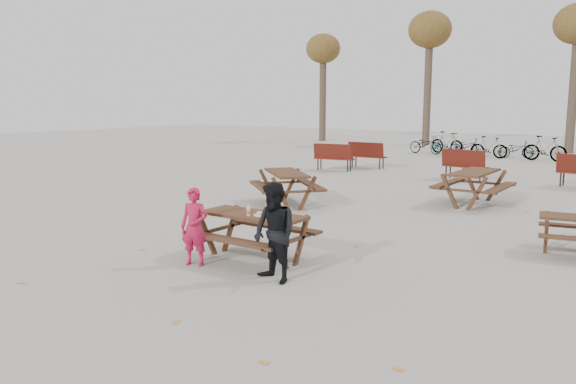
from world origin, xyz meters
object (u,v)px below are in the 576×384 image
Objects in this scene: soda_bottle at (249,211)px; picnic_table_north at (286,188)px; main_picnic_table at (253,225)px; food_tray at (260,215)px; child at (194,227)px; picnic_table_far at (474,188)px; adult at (275,233)px.

soda_bottle is 0.09× the size of picnic_table_north.
food_tray is (0.24, -0.11, 0.21)m from main_picnic_table.
picnic_table_far is at bearing 55.73° from child.
soda_bottle is 1.08m from adult.
main_picnic_table is 7.28m from picnic_table_far.
picnic_table_north is at bearing 137.95° from adult.
food_tray is 0.14× the size of child.
food_tray is at bearing 170.95° from picnic_table_far.
picnic_table_north is 0.98× the size of picnic_table_far.
picnic_table_north is 4.74m from picnic_table_far.
picnic_table_far reaches higher than picnic_table_north.
soda_bottle is 0.12× the size of adult.
child is at bearing -126.13° from main_picnic_table.
picnic_table_far is at bearing 80.51° from food_tray.
picnic_table_north reaches higher than food_tray.
soda_bottle reaches higher than main_picnic_table.
food_tray is at bearing 19.58° from child.
child is (-0.62, -0.60, -0.22)m from soda_bottle.
main_picnic_table is at bearing 168.97° from picnic_table_far.
main_picnic_table is 5.05m from picnic_table_north.
food_tray is 1.06m from child.
child reaches higher than main_picnic_table.
picnic_table_far is (1.45, 7.13, -0.16)m from main_picnic_table.
soda_bottle is at bearing 23.68° from child.
picnic_table_far is at bearing 78.52° from main_picnic_table.
food_tray is 7.35m from picnic_table_far.
child is 0.86× the size of adult.
picnic_table_north reaches higher than main_picnic_table.
adult is 7.88m from picnic_table_far.
picnic_table_far is (1.39, 7.31, -0.42)m from soda_bottle.
main_picnic_table is 10.59× the size of soda_bottle.
child is 1.55m from adult.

